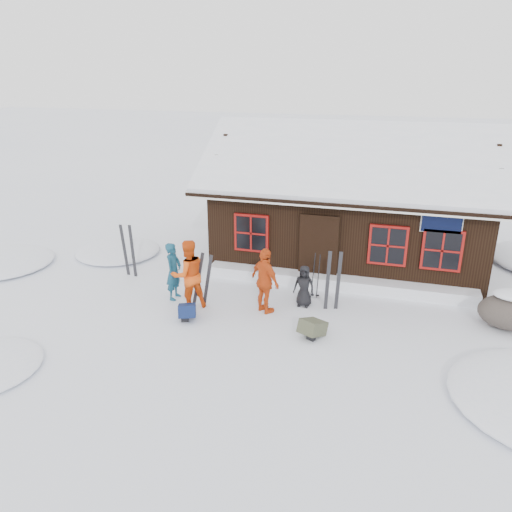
# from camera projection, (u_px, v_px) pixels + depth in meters

# --- Properties ---
(ground) EXTENTS (120.00, 120.00, 0.00)m
(ground) POSITION_uv_depth(u_px,v_px,m) (265.00, 316.00, 12.65)
(ground) COLOR white
(ground) RESTS_ON ground
(mountain_hut) EXTENTS (8.90, 6.09, 4.42)m
(mountain_hut) POSITION_uv_depth(u_px,v_px,m) (351.00, 210.00, 16.17)
(mountain_hut) COLOR black
(mountain_hut) RESTS_ON ground
(snow_drift) EXTENTS (7.60, 0.60, 0.35)m
(snow_drift) POSITION_uv_depth(u_px,v_px,m) (337.00, 282.00, 14.21)
(snow_drift) COLOR white
(snow_drift) RESTS_ON ground
(snow_mounds) EXTENTS (20.60, 13.20, 0.48)m
(snow_mounds) POSITION_uv_depth(u_px,v_px,m) (340.00, 294.00, 13.89)
(snow_mounds) COLOR white
(snow_mounds) RESTS_ON ground
(skier_teal) EXTENTS (0.39, 0.58, 1.58)m
(skier_teal) POSITION_uv_depth(u_px,v_px,m) (174.00, 271.00, 13.35)
(skier_teal) COLOR navy
(skier_teal) RESTS_ON ground
(skier_orange_left) EXTENTS (1.14, 1.13, 1.86)m
(skier_orange_left) POSITION_uv_depth(u_px,v_px,m) (188.00, 275.00, 12.78)
(skier_orange_left) COLOR #E04C0F
(skier_orange_left) RESTS_ON ground
(skier_orange_right) EXTENTS (1.06, 0.93, 1.72)m
(skier_orange_right) POSITION_uv_depth(u_px,v_px,m) (265.00, 281.00, 12.56)
(skier_orange_right) COLOR #CD4615
(skier_orange_right) RESTS_ON ground
(skier_crouched) EXTENTS (0.57, 0.39, 1.12)m
(skier_crouched) POSITION_uv_depth(u_px,v_px,m) (304.00, 286.00, 13.00)
(skier_crouched) COLOR black
(skier_crouched) RESTS_ON ground
(boulder) EXTENTS (1.49, 1.12, 0.86)m
(boulder) POSITION_uv_depth(u_px,v_px,m) (511.00, 311.00, 11.91)
(boulder) COLOR #534942
(boulder) RESTS_ON ground
(ski_pair_left) EXTENTS (0.61, 0.22, 1.52)m
(ski_pair_left) POSITION_uv_depth(u_px,v_px,m) (203.00, 280.00, 12.95)
(ski_pair_left) COLOR black
(ski_pair_left) RESTS_ON ground
(ski_pair_mid) EXTENTS (0.46, 0.08, 1.65)m
(ski_pair_mid) POSITION_uv_depth(u_px,v_px,m) (129.00, 251.00, 14.86)
(ski_pair_mid) COLOR black
(ski_pair_mid) RESTS_ON ground
(ski_pair_right) EXTENTS (0.41, 0.13, 1.65)m
(ski_pair_right) POSITION_uv_depth(u_px,v_px,m) (333.00, 282.00, 12.75)
(ski_pair_right) COLOR black
(ski_pair_right) RESTS_ON ground
(ski_poles) EXTENTS (0.24, 0.12, 1.33)m
(ski_poles) POSITION_uv_depth(u_px,v_px,m) (316.00, 277.00, 13.42)
(ski_poles) COLOR black
(ski_poles) RESTS_ON ground
(backpack_blue) EXTENTS (0.60, 0.68, 0.31)m
(backpack_blue) POSITION_uv_depth(u_px,v_px,m) (187.00, 313.00, 12.44)
(backpack_blue) COLOR #101D48
(backpack_blue) RESTS_ON ground
(backpack_olive) EXTENTS (0.67, 0.74, 0.33)m
(backpack_olive) POSITION_uv_depth(u_px,v_px,m) (312.00, 330.00, 11.61)
(backpack_olive) COLOR #444632
(backpack_olive) RESTS_ON ground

